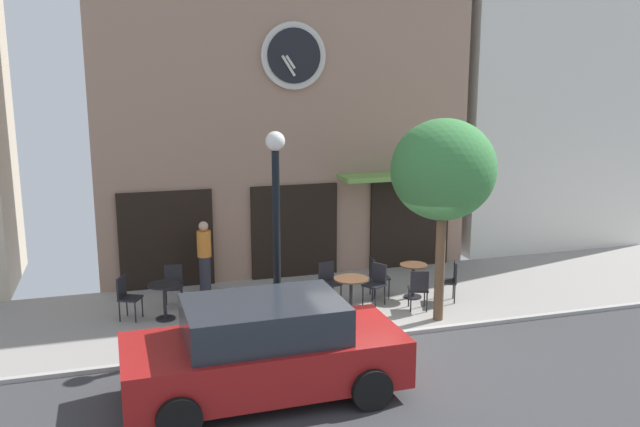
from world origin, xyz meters
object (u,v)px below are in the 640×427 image
object	(u,v)px
parked_car_red	(264,350)
cafe_chair_corner	(376,274)
street_lamp	(276,236)
cafe_table_near_door	(413,276)
cafe_chair_near_lamp	(173,283)
street_tree	(444,171)
cafe_table_leftmost	(165,295)
cafe_chair_under_awning	(451,278)
cafe_chair_by_entrance	(328,279)
pedestrian_orange	(204,256)
cafe_chair_near_tree	(376,281)
cafe_chair_facing_wall	(126,294)
cafe_chair_mid_row	(419,287)
cafe_table_center_left	(351,288)

from	to	relation	value
parked_car_red	cafe_chair_corner	bearing A→B (deg)	48.89
street_lamp	cafe_table_near_door	world-z (taller)	street_lamp
cafe_chair_near_lamp	parked_car_red	distance (m)	4.72
cafe_chair_near_lamp	street_tree	bearing A→B (deg)	-25.10
street_lamp	cafe_table_leftmost	xyz separation A→B (m)	(-1.99, 1.59, -1.48)
cafe_chair_under_awning	parked_car_red	size ratio (longest dim) A/B	0.21
cafe_chair_by_entrance	street_lamp	bearing A→B (deg)	-133.36
street_tree	pedestrian_orange	world-z (taller)	street_tree
cafe_table_near_door	cafe_chair_under_awning	bearing A→B (deg)	-33.49
cafe_chair_near_tree	parked_car_red	distance (m)	4.73
cafe_table_leftmost	cafe_chair_facing_wall	distance (m)	0.78
cafe_chair_mid_row	parked_car_red	size ratio (longest dim) A/B	0.21
street_lamp	cafe_chair_corner	xyz separation A→B (m)	(2.67, 1.65, -1.47)
cafe_table_leftmost	cafe_table_near_door	distance (m)	5.44
cafe_chair_near_lamp	cafe_chair_by_entrance	distance (m)	3.36
cafe_table_center_left	cafe_chair_near_tree	distance (m)	0.79
cafe_chair_mid_row	cafe_chair_corner	distance (m)	1.22
cafe_chair_by_entrance	cafe_chair_under_awning	bearing A→B (deg)	-15.18
pedestrian_orange	parked_car_red	xyz separation A→B (m)	(0.24, -5.36, -0.10)
cafe_chair_corner	pedestrian_orange	world-z (taller)	pedestrian_orange
cafe_table_center_left	parked_car_red	bearing A→B (deg)	-129.04
cafe_table_near_door	cafe_chair_under_awning	world-z (taller)	cafe_chair_under_awning
cafe_table_center_left	pedestrian_orange	distance (m)	3.58
cafe_table_near_door	cafe_chair_facing_wall	bearing A→B (deg)	175.71
street_lamp	cafe_chair_by_entrance	world-z (taller)	street_lamp
cafe_chair_under_awning	cafe_chair_corner	world-z (taller)	same
cafe_chair_under_awning	pedestrian_orange	bearing A→B (deg)	156.69
cafe_table_leftmost	cafe_chair_by_entrance	size ratio (longest dim) A/B	0.84
cafe_chair_near_tree	pedestrian_orange	size ratio (longest dim) A/B	0.54
cafe_chair_near_lamp	parked_car_red	world-z (taller)	parked_car_red
cafe_table_center_left	cafe_chair_under_awning	size ratio (longest dim) A/B	0.84
street_tree	cafe_chair_by_entrance	size ratio (longest dim) A/B	4.57
cafe_chair_near_lamp	cafe_chair_near_tree	size ratio (longest dim) A/B	1.00
cafe_chair_under_awning	cafe_chair_corner	distance (m)	1.64
cafe_chair_under_awning	street_tree	bearing A→B (deg)	-128.88
cafe_chair_near_lamp	cafe_chair_facing_wall	bearing A→B (deg)	-151.94
cafe_chair_corner	cafe_chair_mid_row	bearing A→B (deg)	-64.46
street_lamp	cafe_chair_mid_row	distance (m)	3.56
cafe_chair_near_tree	cafe_chair_near_lamp	bearing A→B (deg)	164.81
cafe_table_leftmost	cafe_chair_by_entrance	bearing A→B (deg)	0.52
cafe_chair_mid_row	cafe_chair_by_entrance	bearing A→B (deg)	147.39
pedestrian_orange	parked_car_red	distance (m)	5.37
street_tree	pedestrian_orange	bearing A→B (deg)	144.01
street_lamp	parked_car_red	distance (m)	2.67
street_lamp	cafe_table_center_left	bearing A→B (deg)	25.71
cafe_chair_under_awning	pedestrian_orange	size ratio (longest dim) A/B	0.54
cafe_chair_near_tree	cafe_chair_under_awning	bearing A→B (deg)	-10.11
cafe_table_leftmost	cafe_chair_near_tree	xyz separation A→B (m)	(4.49, -0.38, 0.01)
pedestrian_orange	cafe_chair_by_entrance	bearing A→B (deg)	-30.83
cafe_table_center_left	parked_car_red	world-z (taller)	parked_car_red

